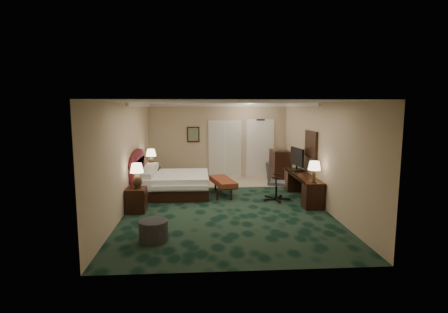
{
  "coord_description": "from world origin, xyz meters",
  "views": [
    {
      "loc": [
        -0.63,
        -8.96,
        2.59
      ],
      "look_at": [
        0.01,
        0.6,
        1.22
      ],
      "focal_mm": 28.0,
      "sensor_mm": 36.0,
      "label": 1
    }
  ],
  "objects": [
    {
      "name": "entry_door",
      "position": [
        1.55,
        3.72,
        1.05
      ],
      "size": [
        1.02,
        0.06,
        2.18
      ],
      "primitive_type": "cube",
      "color": "white",
      "rests_on": "ground"
    },
    {
      "name": "closet_doors",
      "position": [
        0.25,
        3.71,
        1.05
      ],
      "size": [
        1.2,
        0.06,
        2.1
      ],
      "primitive_type": "cube",
      "color": "silver",
      "rests_on": "ground"
    },
    {
      "name": "ceiling",
      "position": [
        0.0,
        0.0,
        2.7
      ],
      "size": [
        5.0,
        7.5,
        0.0
      ],
      "primitive_type": "cube",
      "color": "silver",
      "rests_on": "wall_back"
    },
    {
      "name": "desk_lamp",
      "position": [
        2.22,
        -0.47,
        0.97
      ],
      "size": [
        0.38,
        0.38,
        0.55
      ],
      "primitive_type": null,
      "rotation": [
        0.0,
        0.0,
        0.22
      ],
      "color": "black",
      "rests_on": "desk"
    },
    {
      "name": "headboard",
      "position": [
        -2.44,
        1.0,
        0.7
      ],
      "size": [
        0.12,
        2.0,
        1.4
      ],
      "primitive_type": null,
      "color": "#4A0F16",
      "rests_on": "ground"
    },
    {
      "name": "wall_mirror",
      "position": [
        2.46,
        0.6,
        1.55
      ],
      "size": [
        0.05,
        0.95,
        0.75
      ],
      "primitive_type": "cube",
      "color": "white",
      "rests_on": "wall_right"
    },
    {
      "name": "wall_front",
      "position": [
        0.0,
        -3.75,
        1.35
      ],
      "size": [
        5.0,
        0.0,
        2.7
      ],
      "primitive_type": "cube",
      "color": "#CBAE8C",
      "rests_on": "ground"
    },
    {
      "name": "wall_right",
      "position": [
        2.5,
        0.0,
        1.35
      ],
      "size": [
        0.0,
        7.5,
        2.7
      ],
      "primitive_type": "cube",
      "color": "#CBAE8C",
      "rests_on": "ground"
    },
    {
      "name": "desk",
      "position": [
        2.22,
        0.53,
        0.34
      ],
      "size": [
        0.51,
        2.39,
        0.69
      ],
      "primitive_type": "cube",
      "color": "black",
      "rests_on": "ground"
    },
    {
      "name": "lamp_far",
      "position": [
        -2.21,
        2.13,
        0.97
      ],
      "size": [
        0.4,
        0.4,
        0.6
      ],
      "primitive_type": null,
      "rotation": [
        0.0,
        0.0,
        -0.31
      ],
      "color": "black",
      "rests_on": "nightstand_far"
    },
    {
      "name": "tile_patch",
      "position": [
        0.9,
        2.9,
        0.01
      ],
      "size": [
        3.2,
        1.7,
        0.01
      ],
      "primitive_type": "cube",
      "color": "beige",
      "rests_on": "ground"
    },
    {
      "name": "floor",
      "position": [
        0.0,
        0.0,
        0.0
      ],
      "size": [
        5.0,
        7.5,
        0.0
      ],
      "primitive_type": "cube",
      "color": "black",
      "rests_on": "ground"
    },
    {
      "name": "wall_back",
      "position": [
        0.0,
        3.75,
        1.35
      ],
      "size": [
        5.0,
        0.0,
        2.7
      ],
      "primitive_type": "cube",
      "color": "#CBAE8C",
      "rests_on": "ground"
    },
    {
      "name": "wall_art",
      "position": [
        -0.9,
        3.71,
        1.6
      ],
      "size": [
        0.45,
        0.06,
        0.55
      ],
      "primitive_type": "cube",
      "color": "#4F6759",
      "rests_on": "wall_back"
    },
    {
      "name": "nightstand_far",
      "position": [
        -2.21,
        2.12,
        0.33
      ],
      "size": [
        0.53,
        0.61,
        0.67
      ],
      "primitive_type": "cube",
      "color": "black",
      "rests_on": "ground"
    },
    {
      "name": "nightstand_near",
      "position": [
        -2.24,
        -0.4,
        0.3
      ],
      "size": [
        0.47,
        0.54,
        0.59
      ],
      "primitive_type": "cube",
      "color": "black",
      "rests_on": "ground"
    },
    {
      "name": "bed",
      "position": [
        -1.41,
        1.25,
        0.31
      ],
      "size": [
        1.98,
        1.83,
        0.63
      ],
      "primitive_type": "cube",
      "color": "white",
      "rests_on": "ground"
    },
    {
      "name": "bed_bench",
      "position": [
        0.01,
        1.13,
        0.24
      ],
      "size": [
        0.79,
        1.49,
        0.48
      ],
      "primitive_type": "cube",
      "rotation": [
        0.0,
        0.0,
        0.22
      ],
      "color": "brown",
      "rests_on": "ground"
    },
    {
      "name": "minibar",
      "position": [
        2.17,
        3.2,
        0.53
      ],
      "size": [
        0.55,
        1.0,
        1.05
      ],
      "primitive_type": "cube",
      "color": "black",
      "rests_on": "ground"
    },
    {
      "name": "desk_chair",
      "position": [
        1.46,
        0.45,
        0.54
      ],
      "size": [
        0.76,
        0.73,
        1.08
      ],
      "primitive_type": null,
      "rotation": [
        0.0,
        0.0,
        -0.27
      ],
      "color": "#4B4A50",
      "rests_on": "ground"
    },
    {
      "name": "lamp_near",
      "position": [
        -2.21,
        -0.37,
        0.9
      ],
      "size": [
        0.35,
        0.35,
        0.62
      ],
      "primitive_type": null,
      "rotation": [
        0.0,
        0.0,
        -0.07
      ],
      "color": "black",
      "rests_on": "nightstand_near"
    },
    {
      "name": "wall_left",
      "position": [
        -2.5,
        0.0,
        1.35
      ],
      "size": [
        0.0,
        7.5,
        2.7
      ],
      "primitive_type": "cube",
      "color": "#CBAE8C",
      "rests_on": "ground"
    },
    {
      "name": "crown_molding",
      "position": [
        0.0,
        0.0,
        2.65
      ],
      "size": [
        5.0,
        7.5,
        0.1
      ],
      "primitive_type": null,
      "color": "white",
      "rests_on": "wall_back"
    },
    {
      "name": "ottoman",
      "position": [
        -1.56,
        -2.36,
        0.2
      ],
      "size": [
        0.72,
        0.72,
        0.4
      ],
      "primitive_type": "cylinder",
      "rotation": [
        0.0,
        0.0,
        -0.34
      ],
      "color": "#2D2D2F",
      "rests_on": "ground"
    },
    {
      "name": "tv",
      "position": [
        2.23,
        1.18,
        1.04
      ],
      "size": [
        0.18,
        0.9,
        0.7
      ],
      "primitive_type": "cube",
      "rotation": [
        0.0,
        0.0,
        0.12
      ],
      "color": "black",
      "rests_on": "desk"
    }
  ]
}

